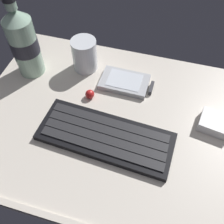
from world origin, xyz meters
The scene contains 7 objects.
ground_plane centered at (0.00, -0.23, -0.99)cm, with size 64.00×48.00×2.80cm.
keyboard centered at (0.27, -5.09, 0.81)cm, with size 29.61×12.72×1.70cm.
handheld_device centered at (0.66, 11.50, 0.73)cm, with size 12.88×7.78×1.50cm.
juice_cup centered at (-11.46, 14.61, 3.91)cm, with size 6.40×6.40×8.50cm.
water_bottle centered at (-24.62, 9.67, 9.01)cm, with size 6.73×6.73×20.80cm.
charger_block centered at (22.58, 4.52, 1.20)cm, with size 7.00×5.60×2.40cm, color white.
trackball_mouse centered at (-7.00, 5.00, 1.10)cm, with size 2.20×2.20×2.20cm, color red.
Camera 1 is at (8.93, -31.35, 47.87)cm, focal length 40.53 mm.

